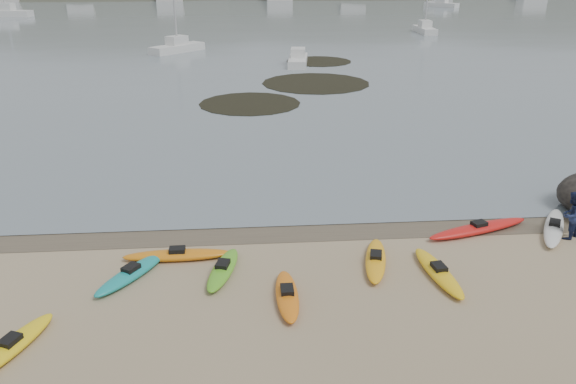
{
  "coord_description": "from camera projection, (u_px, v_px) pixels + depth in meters",
  "views": [
    {
      "loc": [
        -1.6,
        -20.16,
        9.77
      ],
      "look_at": [
        0.0,
        0.0,
        1.5
      ],
      "focal_mm": 35.0,
      "sensor_mm": 36.0,
      "label": 1
    }
  ],
  "objects": [
    {
      "name": "person_east",
      "position": [
        571.0,
        215.0,
        21.17
      ],
      "size": [
        1.16,
        1.1,
        1.89
      ],
      "primitive_type": "imported",
      "rotation": [
        0.0,
        0.0,
        3.72
      ],
      "color": "navy",
      "rests_on": "ground"
    },
    {
      "name": "kayaks",
      "position": [
        293.0,
        270.0,
        18.93
      ],
      "size": [
        23.25,
        9.42,
        0.34
      ],
      "color": "orange",
      "rests_on": "ground"
    },
    {
      "name": "kelp_mats",
      "position": [
        300.0,
        82.0,
        49.55
      ],
      "size": [
        14.9,
        26.03,
        0.04
      ],
      "color": "black",
      "rests_on": "water"
    },
    {
      "name": "ground",
      "position": [
        288.0,
        227.0,
        22.42
      ],
      "size": [
        600.0,
        600.0,
        0.0
      ],
      "primitive_type": "plane",
      "color": "tan",
      "rests_on": "ground"
    },
    {
      "name": "wet_sand",
      "position": [
        289.0,
        230.0,
        22.14
      ],
      "size": [
        60.0,
        60.0,
        0.0
      ],
      "primitive_type": "plane",
      "color": "brown",
      "rests_on": "ground"
    },
    {
      "name": "far_hills",
      "position": [
        352.0,
        37.0,
        210.3
      ],
      "size": [
        550.0,
        135.0,
        80.0
      ],
      "color": "#384235",
      "rests_on": "ground"
    },
    {
      "name": "moored_boats",
      "position": [
        222.0,
        19.0,
        99.29
      ],
      "size": [
        101.98,
        85.95,
        1.37
      ],
      "color": "silver",
      "rests_on": "ground"
    }
  ]
}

